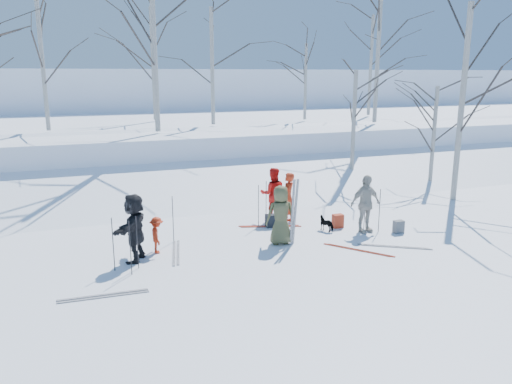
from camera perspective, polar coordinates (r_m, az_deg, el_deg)
name	(u,v)px	position (r m, az deg, el deg)	size (l,w,h in m)	color
ground	(276,251)	(13.61, 2.25, -6.70)	(120.00, 120.00, 0.00)	white
snow_ramp	(207,190)	(19.93, -5.60, 0.19)	(70.00, 9.50, 1.40)	white
snow_plateau	(161,139)	(29.42, -10.81, 5.94)	(70.00, 18.00, 2.20)	white
far_hill	(121,103)	(50.08, -15.18, 9.82)	(90.00, 30.00, 6.00)	white
skier_olive_center	(281,215)	(13.90, 2.84, -2.65)	(0.82, 0.53, 1.67)	#4A4C2E
skier_red_north	(288,198)	(15.95, 3.67, -0.65)	(0.59, 0.39, 1.63)	#B52910
skier_redor_behind	(273,194)	(16.27, 1.94, -0.19)	(0.83, 0.65, 1.71)	red
skier_red_seated	(157,235)	(13.53, -11.26, -4.85)	(0.64, 0.37, 0.99)	#B52910
skier_cream_east	(365,204)	(15.27, 12.38, -1.32)	(1.03, 0.43, 1.76)	beige
skier_grey_west	(134,228)	(13.00, -13.72, -3.96)	(1.63, 0.52, 1.76)	black
dog	(327,223)	(15.36, 8.09, -3.56)	(0.25, 0.54, 0.46)	black
upright_ski_left	(292,213)	(13.74, 4.19, -2.37)	(0.07, 0.02, 1.90)	silver
upright_ski_right	(295,212)	(13.83, 4.51, -2.26)	(0.07, 0.02, 1.90)	silver
ski_pair_a	(358,250)	(13.88, 11.61, -6.52)	(1.31, 1.64, 0.02)	#9D2A16
ski_pair_b	(176,252)	(13.60, -9.12, -6.84)	(0.60, 1.90, 0.02)	silver
ski_pair_c	(104,296)	(11.43, -17.02, -11.29)	(1.91, 0.29, 0.02)	silver
ski_pair_d	(270,226)	(15.68, 1.59, -3.93)	(1.87, 0.77, 0.02)	#9D2A16
ski_pair_e	(395,247)	(14.38, 15.56, -6.04)	(1.72, 1.18, 0.02)	silver
ski_pole_a	(137,242)	(12.52, -13.42, -5.63)	(0.02, 0.02, 1.34)	black
ski_pole_b	(365,208)	(15.66, 12.34, -1.75)	(0.02, 0.02, 1.34)	black
ski_pole_c	(113,244)	(12.52, -16.01, -5.78)	(0.02, 0.02, 1.34)	black
ski_pole_d	(258,206)	(15.47, 0.28, -1.61)	(0.02, 0.02, 1.34)	black
ski_pole_e	(266,202)	(16.00, 1.17, -1.11)	(0.02, 0.02, 1.34)	black
ski_pole_f	(130,248)	(12.17, -14.17, -6.22)	(0.02, 0.02, 1.34)	black
ski_pole_g	(379,211)	(15.38, 13.92, -2.10)	(0.02, 0.02, 1.34)	black
ski_pole_h	(173,219)	(14.27, -9.47, -3.09)	(0.02, 0.02, 1.34)	black
backpack_red	(338,221)	(15.73, 9.33, -3.29)	(0.32, 0.22, 0.42)	#B0331B
backpack_grey	(399,227)	(15.61, 15.98, -3.84)	(0.30, 0.20, 0.38)	#53565B
backpack_dark	(271,221)	(15.58, 1.76, -3.31)	(0.34, 0.24, 0.40)	black
birch_plateau_a	(43,64)	(24.27, -23.21, 13.27)	(4.62, 4.62, 5.75)	silver
birch_plateau_b	(371,66)	(31.96, 12.98, 13.88)	(4.74, 4.74, 5.91)	silver
birch_plateau_c	(154,38)	(22.52, -11.60, 16.90)	(6.15, 6.15, 7.93)	silver
birch_plateau_e	(153,64)	(28.37, -11.69, 14.09)	(4.76, 4.76, 5.94)	silver
birch_plateau_f	(378,47)	(27.12, 13.81, 15.77)	(5.91, 5.91, 7.58)	silver
birch_plateau_g	(305,82)	(28.15, 5.68, 12.40)	(3.45, 3.45, 4.07)	silver
birch_plateau_h	(212,67)	(25.33, -5.03, 14.06)	(4.53, 4.53, 5.61)	silver
birch_edge_b	(462,105)	(19.94, 22.46, 9.20)	(5.60, 5.60, 7.14)	silver
birch_edge_c	(434,137)	(22.15, 19.63, 5.91)	(3.54, 3.54, 4.19)	silver
birch_edge_e	(353,129)	(21.51, 11.08, 7.09)	(3.98, 3.98, 4.83)	silver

